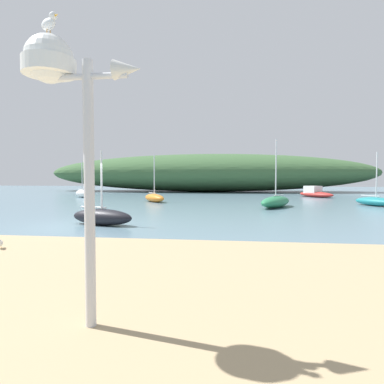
% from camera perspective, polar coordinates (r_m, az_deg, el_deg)
% --- Properties ---
extents(ground_plane, '(120.00, 120.00, 0.00)m').
position_cam_1_polar(ground_plane, '(13.97, -17.95, -5.51)').
color(ground_plane, slate).
extents(distant_hill, '(45.12, 11.33, 5.14)m').
position_cam_1_polar(distant_hill, '(45.75, 2.73, 3.32)').
color(distant_hill, '#3D6038').
rests_on(distant_hill, ground).
extents(mast_structure, '(1.37, 0.59, 3.34)m').
position_cam_1_polar(mast_structure, '(4.23, -21.80, 17.16)').
color(mast_structure, silver).
rests_on(mast_structure, beach_sand).
extents(seagull_on_radar, '(0.30, 0.20, 0.22)m').
position_cam_1_polar(seagull_on_radar, '(4.50, -23.38, 25.21)').
color(seagull_on_radar, orange).
rests_on(seagull_on_radar, mast_structure).
extents(motorboat_centre_water, '(3.38, 4.28, 1.09)m').
position_cam_1_polar(motorboat_centre_water, '(34.63, 20.43, -0.17)').
color(motorboat_centre_water, '#B72D28').
rests_on(motorboat_centre_water, ground).
extents(sailboat_west_reach, '(2.62, 3.13, 3.71)m').
position_cam_1_polar(sailboat_west_reach, '(26.19, -6.50, -0.97)').
color(sailboat_west_reach, orange).
rests_on(sailboat_west_reach, ground).
extents(sailboat_inner_mooring, '(2.48, 2.41, 3.58)m').
position_cam_1_polar(sailboat_inner_mooring, '(33.68, -18.38, -0.22)').
color(sailboat_inner_mooring, white).
rests_on(sailboat_inner_mooring, ground).
extents(sailboat_by_sandbar, '(2.83, 4.11, 4.37)m').
position_cam_1_polar(sailboat_by_sandbar, '(21.85, 14.21, -1.62)').
color(sailboat_by_sandbar, '#287A4C').
rests_on(sailboat_by_sandbar, ground).
extents(sailboat_outer_mooring, '(2.56, 3.32, 3.65)m').
position_cam_1_polar(sailboat_outer_mooring, '(25.57, 29.12, -1.41)').
color(sailboat_outer_mooring, teal).
rests_on(sailboat_outer_mooring, ground).
extents(sailboat_off_point, '(2.95, 1.61, 3.01)m').
position_cam_1_polar(sailboat_off_point, '(13.87, -15.26, -4.11)').
color(sailboat_off_point, black).
rests_on(sailboat_off_point, ground).
extents(seagull_by_mast, '(0.22, 0.34, 0.24)m').
position_cam_1_polar(seagull_by_mast, '(9.34, -30.19, -7.58)').
color(seagull_by_mast, orange).
rests_on(seagull_by_mast, beach_sand).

